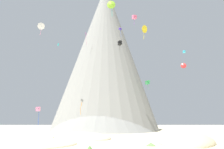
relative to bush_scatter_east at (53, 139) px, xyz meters
name	(u,v)px	position (x,y,z in m)	size (l,w,h in m)	color
dune_foreground_left	(82,138)	(4.42, 9.48, -0.48)	(17.53, 12.43, 2.85)	beige
dune_foreground_right	(187,142)	(25.77, -0.80, -0.48)	(22.97, 10.21, 3.87)	beige
dune_midground	(28,145)	(-2.87, -5.52, -0.48)	(17.52, 15.76, 2.21)	beige
bush_scatter_east	(53,139)	(0.00, 0.00, 0.00)	(2.35, 2.35, 0.96)	#568442
bush_ridge_crest	(151,144)	(17.78, -7.35, -0.22)	(1.71, 1.71, 0.53)	#668C4C
bush_low_patch	(18,144)	(-4.00, -6.96, -0.22)	(1.80, 1.80, 0.53)	#386633
rock_massif	(105,69)	(8.87, 53.22, 26.36)	(64.12, 65.87, 68.07)	gray
kite_teal_high	(58,45)	(-7.28, 30.78, 29.84)	(0.53, 0.78, 1.02)	teal
kite_orange_low	(81,106)	(3.38, 15.17, 7.49)	(0.51, 0.70, 3.34)	orange
kite_lime_high	(111,5)	(11.29, 3.94, 30.72)	(1.99, 0.47, 4.14)	#8CD133
kite_white_high	(41,26)	(-9.23, 16.94, 30.75)	(2.15, 1.41, 3.87)	white
kite_black_high	(120,43)	(14.49, 32.78, 31.16)	(1.73, 1.75, 3.37)	black
kite_indigo_high	(120,29)	(14.83, 36.78, 38.20)	(1.12, 1.13, 3.66)	#5138B2
kite_violet_low	(90,108)	(3.89, 35.77, 7.88)	(0.51, 0.81, 1.47)	purple
kite_red_mid	(183,65)	(33.84, 22.92, 20.43)	(1.81, 1.11, 1.74)	red
kite_green_mid	(148,82)	(25.35, 40.58, 18.00)	(1.72, 1.65, 3.75)	green
kite_pink_low	(38,109)	(-4.56, 4.08, 5.98)	(0.99, 0.96, 4.41)	pink
kite_magenta_high	(86,37)	(1.26, 41.38, 36.88)	(0.62, 0.65, 5.21)	#D1339E
kite_cyan_high	(184,52)	(37.36, 32.01, 27.68)	(1.04, 1.05, 0.90)	#33BCDB
kite_yellow_high	(144,29)	(20.24, 12.12, 27.89)	(2.12, 1.96, 3.87)	yellow
kite_rainbow_high	(134,17)	(19.56, 29.34, 39.61)	(1.78, 1.82, 3.88)	#E5668C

